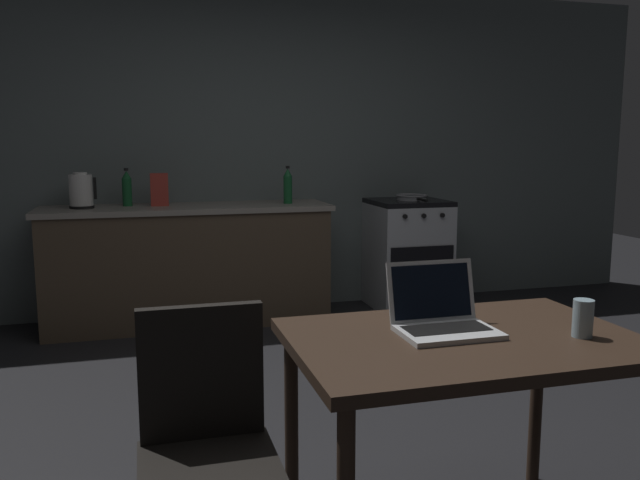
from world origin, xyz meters
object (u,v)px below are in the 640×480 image
object	(u,v)px
frying_pan	(412,197)
cereal_box	(159,190)
chair	(206,438)
drinking_glass	(583,318)
stove_oven	(407,254)
dining_table	(463,360)
electric_kettle	(81,191)
bottle	(288,186)
laptop	(441,318)
bottle_b	(127,188)

from	to	relation	value
frying_pan	cereal_box	world-z (taller)	cereal_box
chair	drinking_glass	distance (m)	1.25
cereal_box	drinking_glass	bearing A→B (deg)	-69.25
chair	frying_pan	size ratio (longest dim) A/B	2.08
stove_oven	drinking_glass	world-z (taller)	stove_oven
stove_oven	chair	bearing A→B (deg)	-122.42
frying_pan	dining_table	bearing A→B (deg)	-110.65
dining_table	electric_kettle	world-z (taller)	electric_kettle
chair	electric_kettle	world-z (taller)	electric_kettle
dining_table	frying_pan	world-z (taller)	frying_pan
chair	bottle	world-z (taller)	bottle
dining_table	laptop	bearing A→B (deg)	127.75
frying_pan	bottle_b	world-z (taller)	bottle_b
bottle	cereal_box	world-z (taller)	bottle
electric_kettle	frying_pan	distance (m)	2.58
dining_table	cereal_box	world-z (taller)	cereal_box
electric_kettle	chair	bearing A→B (deg)	-79.76
drinking_glass	bottle_b	size ratio (longest dim) A/B	0.44
chair	bottle_b	world-z (taller)	bottle_b
stove_oven	chair	world-z (taller)	stove_oven
dining_table	chair	bearing A→B (deg)	-178.44
laptop	electric_kettle	world-z (taller)	electric_kettle
stove_oven	bottle_b	world-z (taller)	bottle_b
dining_table	bottle	size ratio (longest dim) A/B	3.91
bottle	frying_pan	xyz separation A→B (m)	(1.06, 0.02, -0.11)
dining_table	laptop	size ratio (longest dim) A/B	3.57
frying_pan	bottle	bearing A→B (deg)	-178.82
chair	cereal_box	size ratio (longest dim) A/B	3.66
laptop	bottle_b	size ratio (longest dim) A/B	1.12
cereal_box	bottle_b	bearing A→B (deg)	165.61
frying_pan	drinking_glass	bearing A→B (deg)	-104.01
dining_table	cereal_box	bearing A→B (deg)	105.44
electric_kettle	bottle_b	distance (m)	0.33
laptop	frying_pan	size ratio (longest dim) A/B	0.74
laptop	electric_kettle	bearing A→B (deg)	105.81
bottle_b	electric_kettle	bearing A→B (deg)	-165.85
dining_table	frying_pan	size ratio (longest dim) A/B	2.64
electric_kettle	bottle	distance (m)	1.52
stove_oven	dining_table	world-z (taller)	stove_oven
frying_pan	drinking_glass	distance (m)	3.30
stove_oven	frying_pan	distance (m)	0.48
stove_oven	drinking_glass	size ratio (longest dim) A/B	7.33
electric_kettle	bottle_b	size ratio (longest dim) A/B	0.92
drinking_glass	bottle_b	xyz separation A→B (m)	(-1.47, 3.31, 0.23)
bottle	stove_oven	bearing A→B (deg)	2.62
stove_oven	electric_kettle	distance (m)	2.62
cereal_box	frying_pan	bearing A→B (deg)	-1.36
stove_oven	electric_kettle	world-z (taller)	electric_kettle
chair	bottle	distance (m)	3.28
chair	bottle	xyz separation A→B (m)	(0.95, 3.09, 0.53)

